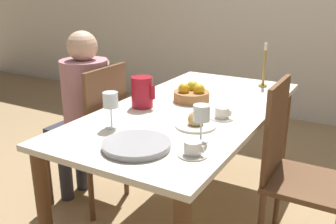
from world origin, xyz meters
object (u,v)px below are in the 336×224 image
chair_person_side (94,135)px  teacup_across (222,114)px  serving_tray (136,145)px  wine_glass_water (111,102)px  fruit_bowl (192,94)px  person_seated (83,105)px  red_pitcher (142,92)px  chair_opposite (294,168)px  bread_plate (196,122)px  wine_glass_juice (201,115)px  teacup_near_person (193,149)px  candlestick_tall (264,70)px

chair_person_side → teacup_across: (0.86, 0.06, 0.28)m
teacup_across → serving_tray: 0.58m
wine_glass_water → fruit_bowl: size_ratio=0.83×
chair_person_side → wine_glass_water: bearing=-128.7°
wine_glass_water → teacup_across: (0.44, 0.40, -0.11)m
person_seated → red_pitcher: (0.46, 0.01, 0.15)m
chair_opposite → wine_glass_water: bearing=-58.2°
teacup_across → chair_opposite: bearing=16.2°
serving_tray → bread_plate: bread_plate is taller
wine_glass_juice → serving_tray: 0.32m
wine_glass_water → red_pitcher: bearing=98.0°
person_seated → wine_glass_water: 0.65m
teacup_across → bread_plate: size_ratio=0.62×
wine_glass_juice → fruit_bowl: bearing=120.2°
teacup_near_person → teacup_across: 0.50m
teacup_near_person → serving_tray: 0.26m
chair_opposite → candlestick_tall: candlestick_tall is taller
wine_glass_water → fruit_bowl: 0.63m
person_seated → teacup_across: size_ratio=9.01×
chair_opposite → candlestick_tall: 0.85m
chair_opposite → teacup_across: (-0.38, -0.11, 0.28)m
chair_person_side → fruit_bowl: bearing=-64.3°
red_pitcher → wine_glass_juice: red_pitcher is taller
chair_person_side → person_seated: size_ratio=0.82×
red_pitcher → bread_plate: (0.42, -0.14, -0.07)m
bread_plate → person_seated: bearing=171.6°
wine_glass_water → serving_tray: (0.26, -0.15, -0.12)m
chair_opposite → serving_tray: (-0.57, -0.66, 0.26)m
chair_person_side → fruit_bowl: (0.57, 0.27, 0.29)m
chair_person_side → chair_opposite: bearing=-82.0°
wine_glass_water → serving_tray: bearing=-30.9°
wine_glass_water → fruit_bowl: wine_glass_water is taller
chair_person_side → fruit_bowl: size_ratio=4.35×
person_seated → serving_tray: size_ratio=3.82×
person_seated → fruit_bowl: person_seated is taller
wine_glass_water → teacup_across: wine_glass_water is taller
person_seated → red_pitcher: size_ratio=6.38×
person_seated → candlestick_tall: person_seated is taller
teacup_across → fruit_bowl: fruit_bowl is taller
chair_opposite → candlestick_tall: (-0.39, 0.67, 0.37)m
chair_opposite → wine_glass_juice: (-0.35, -0.45, 0.38)m
chair_person_side → chair_opposite: (1.24, 0.17, 0.00)m
wine_glass_water → wine_glass_juice: 0.47m
serving_tray → person_seated: bearing=146.9°
fruit_bowl → red_pitcher: bearing=-128.8°
red_pitcher → teacup_near_person: size_ratio=1.41×
wine_glass_juice → teacup_across: 0.36m
red_pitcher → teacup_across: size_ratio=1.41×
serving_tray → wine_glass_water: bearing=149.1°
teacup_across → fruit_bowl: size_ratio=0.59×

